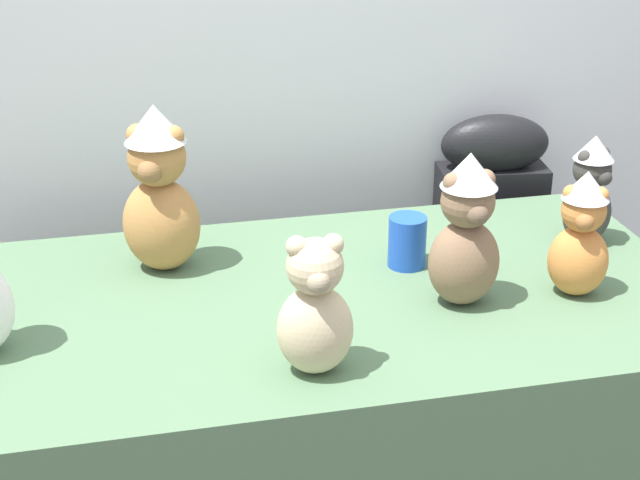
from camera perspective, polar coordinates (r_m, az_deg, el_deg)
display_table at (r=2.14m, az=-0.00°, el=-12.53°), size 1.52×0.80×0.78m
instrument_case at (r=2.67m, az=9.62°, el=-2.45°), size 0.29×0.15×0.95m
teddy_bear_caramel at (r=2.00m, az=-9.44°, el=2.85°), size 0.20×0.18×0.35m
teddy_bear_charcoal at (r=2.19m, az=15.58°, el=2.77°), size 0.14×0.13×0.25m
teddy_bear_sand at (r=1.63m, az=-0.29°, el=-4.13°), size 0.14×0.12×0.26m
teddy_bear_mocha at (r=1.86m, az=8.58°, el=0.47°), size 0.15×0.13×0.31m
teddy_bear_ginger at (r=1.95m, az=15.09°, el=0.25°), size 0.15×0.14×0.26m
party_cup_blue at (r=2.04m, az=5.15°, el=-0.08°), size 0.08×0.08×0.11m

